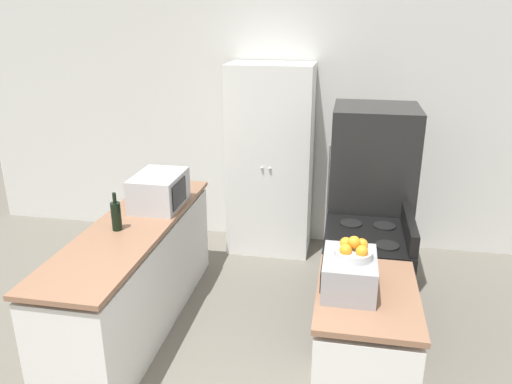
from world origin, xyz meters
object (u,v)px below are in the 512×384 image
(microwave, at_px, (159,190))
(stove, at_px, (364,287))
(fruit_bowl, at_px, (354,250))
(wine_bottle, at_px, (116,216))
(toaster_oven, at_px, (349,273))
(refrigerator, at_px, (369,204))
(pantry_cabinet, at_px, (270,161))

(microwave, bearing_deg, stove, -8.71)
(stove, bearing_deg, fruit_bowl, -98.31)
(wine_bottle, height_order, toaster_oven, wine_bottle)
(stove, relative_size, microwave, 2.01)
(refrigerator, bearing_deg, stove, -92.33)
(refrigerator, xyz_separation_m, wine_bottle, (-1.90, -1.01, 0.15))
(pantry_cabinet, relative_size, fruit_bowl, 9.00)
(refrigerator, relative_size, fruit_bowl, 7.81)
(stove, height_order, wine_bottle, wine_bottle)
(refrigerator, distance_m, wine_bottle, 2.16)
(refrigerator, height_order, microwave, refrigerator)
(refrigerator, relative_size, wine_bottle, 5.79)
(pantry_cabinet, height_order, wine_bottle, pantry_cabinet)
(wine_bottle, relative_size, fruit_bowl, 1.35)
(microwave, xyz_separation_m, toaster_oven, (1.60, -1.09, -0.03))
(refrigerator, height_order, toaster_oven, refrigerator)
(microwave, bearing_deg, pantry_cabinet, 58.32)
(wine_bottle, distance_m, fruit_bowl, 1.85)
(refrigerator, bearing_deg, wine_bottle, -152.09)
(microwave, relative_size, toaster_oven, 1.27)
(stove, xyz_separation_m, toaster_oven, (-0.14, -0.82, 0.55))
(stove, distance_m, toaster_oven, 1.00)
(wine_bottle, bearing_deg, stove, 7.96)
(pantry_cabinet, relative_size, microwave, 3.78)
(refrigerator, height_order, fruit_bowl, refrigerator)
(microwave, height_order, toaster_oven, microwave)
(pantry_cabinet, xyz_separation_m, fruit_bowl, (0.86, -2.31, 0.17))
(stove, distance_m, fruit_bowl, 1.09)
(refrigerator, distance_m, toaster_oven, 1.58)
(refrigerator, height_order, wine_bottle, refrigerator)
(pantry_cabinet, xyz_separation_m, refrigerator, (1.01, -0.74, -0.13))
(wine_bottle, height_order, fruit_bowl, fruit_bowl)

